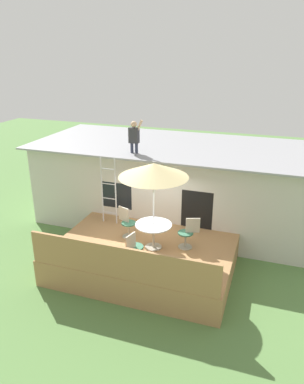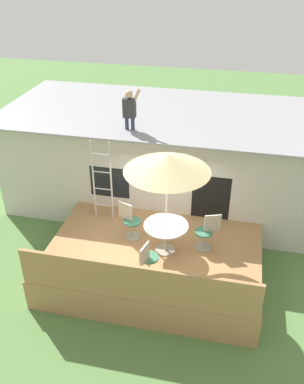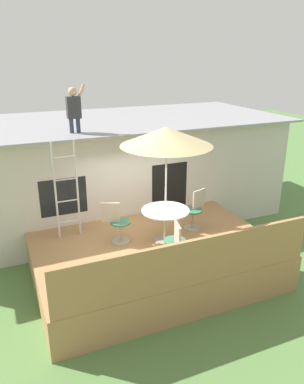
# 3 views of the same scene
# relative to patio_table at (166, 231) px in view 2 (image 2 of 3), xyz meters

# --- Properties ---
(ground_plane) EXTENTS (40.00, 40.00, 0.00)m
(ground_plane) POSITION_rel_patio_table_xyz_m (-0.29, 0.03, -1.39)
(ground_plane) COLOR #567F42
(house) EXTENTS (10.50, 4.50, 2.95)m
(house) POSITION_rel_patio_table_xyz_m (-0.29, 3.63, 0.09)
(house) COLOR beige
(house) RESTS_ON ground
(deck) EXTENTS (5.11, 3.61, 0.80)m
(deck) POSITION_rel_patio_table_xyz_m (-0.29, 0.03, -0.99)
(deck) COLOR #A87A4C
(deck) RESTS_ON ground
(deck_railing) EXTENTS (5.01, 0.08, 0.90)m
(deck_railing) POSITION_rel_patio_table_xyz_m (-0.29, -1.72, -0.14)
(deck_railing) COLOR #A87A4C
(deck_railing) RESTS_ON deck
(patio_table) EXTENTS (1.04, 1.04, 0.74)m
(patio_table) POSITION_rel_patio_table_xyz_m (0.00, 0.00, 0.00)
(patio_table) COLOR #A59E8C
(patio_table) RESTS_ON deck
(patio_umbrella) EXTENTS (1.90, 1.90, 2.54)m
(patio_umbrella) POSITION_rel_patio_table_xyz_m (0.00, 0.00, 1.76)
(patio_umbrella) COLOR silver
(patio_umbrella) RESTS_ON deck
(step_ladder) EXTENTS (0.52, 0.04, 2.20)m
(step_ladder) POSITION_rel_patio_table_xyz_m (-1.89, 1.09, 0.51)
(step_ladder) COLOR silver
(step_ladder) RESTS_ON deck
(person_figure) EXTENTS (0.47, 0.20, 1.11)m
(person_figure) POSITION_rel_patio_table_xyz_m (-1.39, 2.11, 2.17)
(person_figure) COLOR #33384C
(person_figure) RESTS_ON house
(patio_chair_left) EXTENTS (0.60, 0.44, 0.92)m
(patio_chair_left) POSITION_rel_patio_table_xyz_m (-0.98, 0.39, -0.13)
(patio_chair_left) COLOR #A59E8C
(patio_chair_left) RESTS_ON deck
(patio_chair_right) EXTENTS (0.60, 0.44, 0.92)m
(patio_chair_right) POSITION_rel_patio_table_xyz_m (0.93, 0.34, -0.13)
(patio_chair_right) COLOR #A59E8C
(patio_chair_right) RESTS_ON deck
(patio_chair_near) EXTENTS (0.44, 0.61, 0.92)m
(patio_chair_near) POSITION_rel_patio_table_xyz_m (-0.23, -0.96, -0.13)
(patio_chair_near) COLOR #A59E8C
(patio_chair_near) RESTS_ON deck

